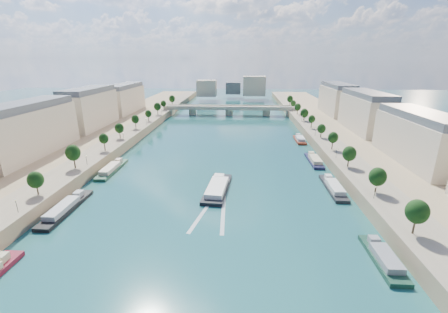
# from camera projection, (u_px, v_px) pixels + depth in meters

# --- Properties ---
(ground) EXTENTS (700.00, 700.00, 0.00)m
(ground) POSITION_uv_depth(u_px,v_px,m) (220.00, 156.00, 150.35)
(ground) COLOR #0D373A
(ground) RESTS_ON ground
(quay_left) EXTENTS (44.00, 520.00, 5.00)m
(quay_left) POSITION_uv_depth(u_px,v_px,m) (80.00, 149.00, 153.55)
(quay_left) COLOR #9E8460
(quay_left) RESTS_ON ground
(quay_right) EXTENTS (44.00, 520.00, 5.00)m
(quay_right) POSITION_uv_depth(u_px,v_px,m) (367.00, 154.00, 145.58)
(quay_right) COLOR #9E8460
(quay_right) RESTS_ON ground
(pave_left) EXTENTS (14.00, 520.00, 0.10)m
(pave_left) POSITION_uv_depth(u_px,v_px,m) (108.00, 145.00, 151.93)
(pave_left) COLOR gray
(pave_left) RESTS_ON quay_left
(pave_right) EXTENTS (14.00, 520.00, 0.10)m
(pave_right) POSITION_uv_depth(u_px,v_px,m) (336.00, 149.00, 145.61)
(pave_right) COLOR gray
(pave_right) RESTS_ON quay_right
(trees_left) EXTENTS (4.80, 268.80, 8.26)m
(trees_left) POSITION_uv_depth(u_px,v_px,m) (112.00, 134.00, 152.02)
(trees_left) COLOR #382B1E
(trees_left) RESTS_ON ground
(trees_right) EXTENTS (4.80, 268.80, 8.26)m
(trees_right) POSITION_uv_depth(u_px,v_px,m) (328.00, 133.00, 153.51)
(trees_right) COLOR #382B1E
(trees_right) RESTS_ON ground
(lamps_left) EXTENTS (0.36, 200.36, 4.28)m
(lamps_left) POSITION_uv_depth(u_px,v_px,m) (107.00, 145.00, 141.34)
(lamps_left) COLOR black
(lamps_left) RESTS_ON ground
(lamps_right) EXTENTS (0.36, 200.36, 4.28)m
(lamps_right) POSITION_uv_depth(u_px,v_px,m) (325.00, 140.00, 149.75)
(lamps_right) COLOR black
(lamps_right) RESTS_ON ground
(buildings_left) EXTENTS (16.00, 226.00, 23.20)m
(buildings_left) POSITION_uv_depth(u_px,v_px,m) (64.00, 118.00, 161.30)
(buildings_left) COLOR #C5B597
(buildings_left) RESTS_ON ground
(buildings_right) EXTENTS (16.00, 226.00, 23.20)m
(buildings_right) POSITION_uv_depth(u_px,v_px,m) (388.00, 121.00, 151.88)
(buildings_right) COLOR #C5B597
(buildings_right) RESTS_ON ground
(skyline) EXTENTS (79.00, 42.00, 22.00)m
(skyline) POSITION_uv_depth(u_px,v_px,m) (236.00, 87.00, 353.77)
(skyline) COLOR #C5B597
(skyline) RESTS_ON ground
(bridge) EXTENTS (112.00, 12.00, 8.15)m
(bridge) POSITION_uv_depth(u_px,v_px,m) (229.00, 109.00, 258.37)
(bridge) COLOR #C1B79E
(bridge) RESTS_ON ground
(tour_barge) EXTENTS (9.93, 27.12, 3.70)m
(tour_barge) POSITION_uv_depth(u_px,v_px,m) (217.00, 188.00, 111.21)
(tour_barge) COLOR black
(tour_barge) RESTS_ON ground
(wake) EXTENTS (10.74, 26.03, 0.04)m
(wake) POSITION_uv_depth(u_px,v_px,m) (213.00, 212.00, 95.74)
(wake) COLOR silver
(wake) RESTS_ON ground
(moored_barges_left) EXTENTS (5.00, 121.35, 3.60)m
(moored_barges_left) POSITION_uv_depth(u_px,v_px,m) (39.00, 231.00, 83.76)
(moored_barges_left) COLOR #172234
(moored_barges_left) RESTS_ON ground
(moored_barges_right) EXTENTS (5.00, 163.27, 3.60)m
(moored_barges_right) POSITION_uv_depth(u_px,v_px,m) (337.00, 192.00, 108.20)
(moored_barges_right) COLOR black
(moored_barges_right) RESTS_ON ground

